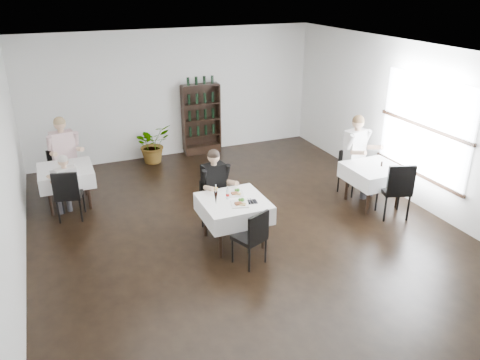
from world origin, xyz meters
The scene contains 24 objects.
room_shell centered at (0.00, 0.00, 1.50)m, with size 9.00×9.00×9.00m.
window_right centered at (3.48, 0.00, 1.50)m, with size 0.06×2.30×1.85m.
wine_shelf centered at (0.60, 4.31, 0.85)m, with size 0.90×0.28×1.75m.
main_table centered at (-0.30, 0.00, 0.62)m, with size 1.03×1.03×0.77m.
left_table centered at (-2.70, 2.50, 0.62)m, with size 0.98×0.98×0.77m.
right_table centered at (2.70, 0.30, 0.62)m, with size 0.98×0.98×0.77m.
potted_tree centered at (-0.68, 4.15, 0.45)m, with size 0.82×0.71×0.91m, color #245C1F.
main_chair_far centered at (-0.42, 0.61, 0.51)m, with size 0.48×0.49×0.89m.
main_chair_near centered at (-0.29, -0.73, 0.52)m, with size 0.54×0.54×0.91m.
left_chair_far centered at (-2.76, 3.20, 0.52)m, with size 0.54×0.54×0.91m.
left_chair_near centered at (-2.72, 1.85, 0.55)m, with size 0.53×0.54×0.97m.
right_chair_far centered at (2.61, 0.95, 0.51)m, with size 0.51×0.51×0.90m.
right_chair_near centered at (2.71, -0.34, 0.61)m, with size 0.62×0.62×1.07m.
diner_main centered at (-0.37, 0.61, 0.82)m, with size 0.57×0.59×1.42m.
diner_left_far centered at (-2.64, 3.08, 0.92)m, with size 0.64×0.67×1.59m.
diner_left_near centered at (-2.74, 1.98, 0.71)m, with size 0.52×0.55×1.23m.
diner_right_far centered at (2.73, 0.87, 0.93)m, with size 0.67×0.71×1.61m.
plate_far centered at (-0.18, 0.19, 0.79)m, with size 0.30×0.30×0.08m.
plate_near centered at (-0.26, -0.19, 0.79)m, with size 0.33×0.33×0.08m.
pilsner_dark centered at (-0.61, -0.03, 0.88)m, with size 0.06×0.06×0.27m.
pilsner_lager centered at (-0.55, 0.12, 0.88)m, with size 0.06×0.06×0.26m.
coke_bottle centered at (-0.37, 0.07, 0.86)m, with size 0.06×0.06×0.22m.
napkin_cutlery centered at (-0.08, -0.18, 0.78)m, with size 0.21×0.22×0.02m.
pepper_mill centered at (2.83, 0.27, 0.81)m, with size 0.04×0.04×0.09m, color black.
Camera 1 is at (-2.82, -6.26, 4.06)m, focal length 35.00 mm.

